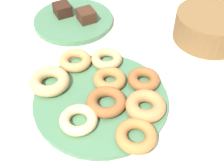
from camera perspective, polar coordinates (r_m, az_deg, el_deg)
ground_plane at (r=0.68m, az=-2.19°, el=-3.49°), size 2.40×2.40×0.00m
donut_plate at (r=0.68m, az=-2.20°, el=-3.10°), size 0.31×0.31×0.01m
donut_0 at (r=0.70m, az=6.23°, el=0.92°), size 0.11×0.11×0.02m
donut_1 at (r=0.65m, az=-1.26°, el=-3.55°), size 0.12×0.12×0.02m
donut_2 at (r=0.70m, az=-12.13°, el=0.55°), size 0.11×0.11×0.03m
donut_3 at (r=0.59m, az=4.75°, el=-10.04°), size 0.10×0.10×0.02m
donut_4 at (r=0.75m, az=-1.05°, el=4.96°), size 0.10×0.10×0.02m
donut_5 at (r=0.62m, az=-6.58°, el=-6.97°), size 0.10×0.10×0.02m
donut_6 at (r=0.70m, az=-0.47°, el=0.93°), size 0.10×0.10×0.02m
donut_7 at (r=0.64m, az=6.60°, el=-4.26°), size 0.10×0.10×0.03m
donut_8 at (r=0.75m, az=-7.26°, el=4.59°), size 0.08×0.08×0.02m
cake_plate at (r=0.93m, az=-7.53°, el=12.24°), size 0.24×0.24×0.02m
brownie_near at (r=0.95m, az=-9.67°, el=14.21°), size 0.06×0.05×0.04m
brownie_far at (r=0.91m, az=-5.07°, el=13.25°), size 0.06×0.05×0.04m
basket at (r=0.89m, az=18.69°, el=10.57°), size 0.23×0.23×0.08m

